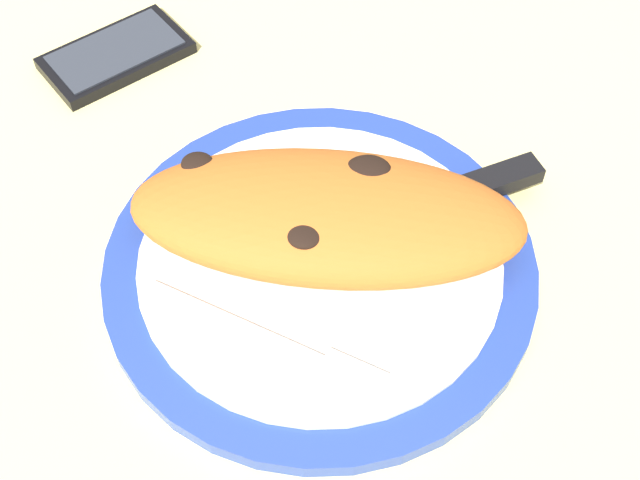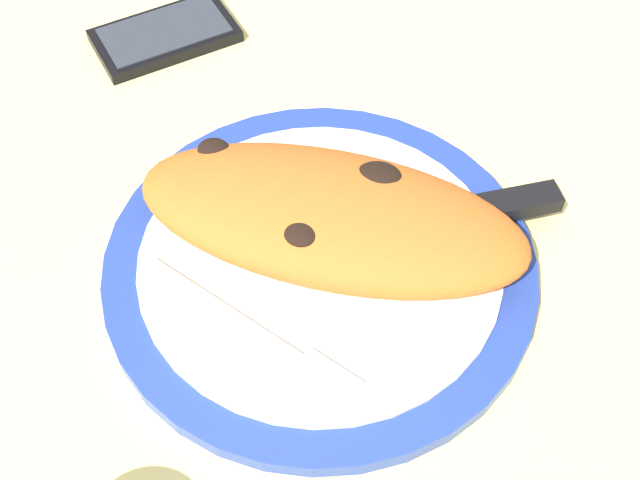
{
  "view_description": "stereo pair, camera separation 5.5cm",
  "coord_description": "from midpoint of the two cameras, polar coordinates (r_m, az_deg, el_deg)",
  "views": [
    {
      "loc": [
        8.53,
        -32.17,
        47.65
      ],
      "look_at": [
        0.0,
        0.0,
        3.57
      ],
      "focal_mm": 48.28,
      "sensor_mm": 36.0,
      "label": 1
    },
    {
      "loc": [
        13.73,
        -30.31,
        47.65
      ],
      "look_at": [
        0.0,
        0.0,
        3.57
      ],
      "focal_mm": 48.28,
      "sensor_mm": 36.0,
      "label": 2
    }
  ],
  "objects": [
    {
      "name": "ground_plane",
      "position": [
        0.59,
        2.66,
        -3.13
      ],
      "size": [
        150.0,
        150.0,
        3.0
      ],
      "primitive_type": "cube",
      "color": "#E5D684"
    },
    {
      "name": "plate",
      "position": [
        0.57,
        2.74,
        -1.88
      ],
      "size": [
        28.91,
        28.91,
        1.57
      ],
      "color": "#233D99",
      "rests_on": "ground_plane"
    },
    {
      "name": "calzone",
      "position": [
        0.56,
        3.11,
        1.52
      ],
      "size": [
        27.49,
        15.22,
        4.67
      ],
      "color": "#C16023",
      "rests_on": "plate"
    },
    {
      "name": "fork",
      "position": [
        0.53,
        -0.61,
        -6.85
      ],
      "size": [
        16.36,
        4.89,
        0.4
      ],
      "color": "silver",
      "rests_on": "plate"
    },
    {
      "name": "knife",
      "position": [
        0.6,
        11.77,
        1.43
      ],
      "size": [
        17.72,
        14.42,
        1.2
      ],
      "color": "silver",
      "rests_on": "plate"
    },
    {
      "name": "smartphone",
      "position": [
        0.75,
        -8.12,
        13.18
      ],
      "size": [
        12.13,
        13.08,
        1.16
      ],
      "color": "black",
      "rests_on": "ground_plane"
    }
  ]
}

